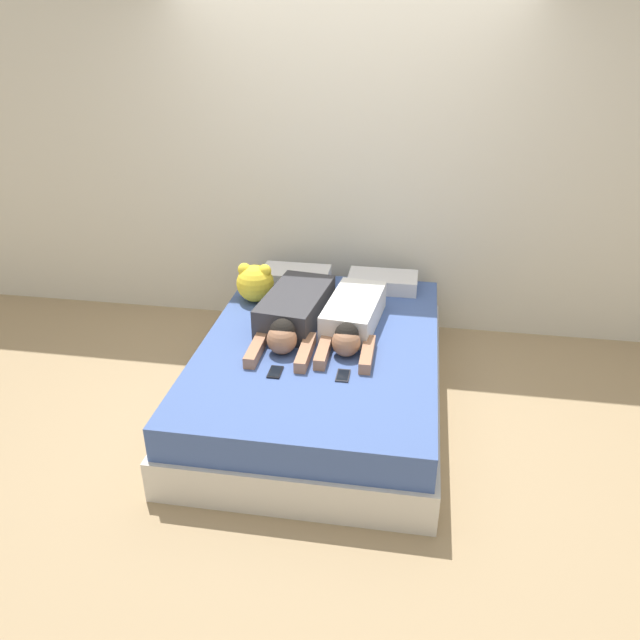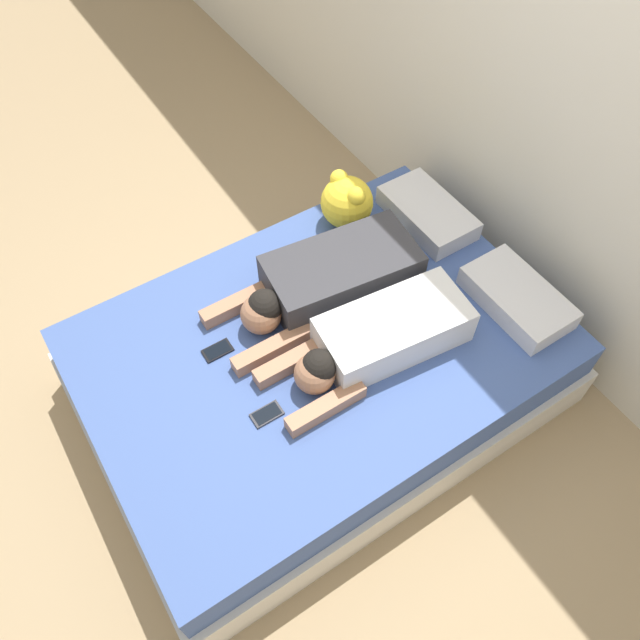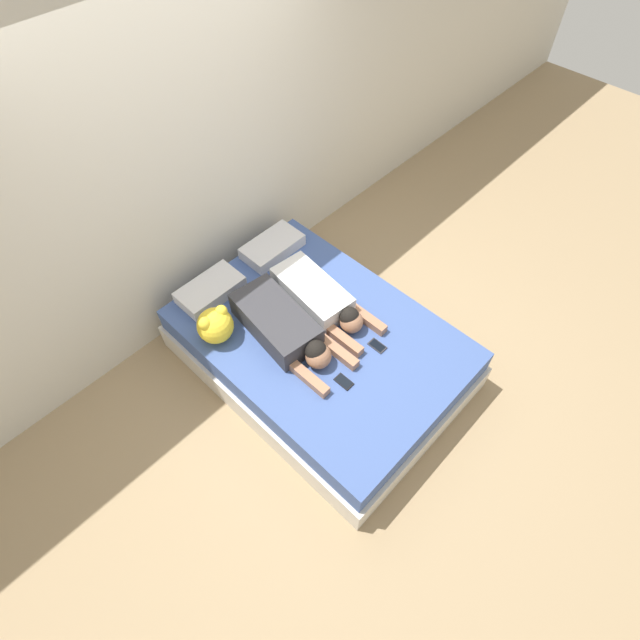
{
  "view_description": "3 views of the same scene",
  "coord_description": "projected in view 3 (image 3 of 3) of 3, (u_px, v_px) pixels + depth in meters",
  "views": [
    {
      "loc": [
        0.56,
        -3.42,
        2.4
      ],
      "look_at": [
        0.0,
        0.0,
        0.61
      ],
      "focal_mm": 35.0,
      "sensor_mm": 36.0,
      "label": 1
    },
    {
      "loc": [
        1.33,
        -0.86,
        2.8
      ],
      "look_at": [
        0.0,
        0.0,
        0.61
      ],
      "focal_mm": 35.0,
      "sensor_mm": 36.0,
      "label": 2
    },
    {
      "loc": [
        -1.57,
        -1.51,
        3.5
      ],
      "look_at": [
        0.0,
        0.0,
        0.61
      ],
      "focal_mm": 28.0,
      "sensor_mm": 36.0,
      "label": 3
    }
  ],
  "objects": [
    {
      "name": "pillow_head_left",
      "position": [
        210.0,
        290.0,
        3.92
      ],
      "size": [
        0.51,
        0.29,
        0.11
      ],
      "color": "silver",
      "rests_on": "bed"
    },
    {
      "name": "wall_back",
      "position": [
        197.0,
        168.0,
        3.59
      ],
      "size": [
        12.0,
        0.06,
        2.6
      ],
      "color": "beige",
      "rests_on": "ground_plane"
    },
    {
      "name": "bed",
      "position": [
        320.0,
        349.0,
        3.93
      ],
      "size": [
        1.54,
        2.16,
        0.46
      ],
      "color": "beige",
      "rests_on": "ground_plane"
    },
    {
      "name": "person_left",
      "position": [
        285.0,
        328.0,
        3.64
      ],
      "size": [
        0.44,
        1.03,
        0.21
      ],
      "color": "#333338",
      "rests_on": "bed"
    },
    {
      "name": "cell_phone_left",
      "position": [
        344.0,
        382.0,
        3.48
      ],
      "size": [
        0.08,
        0.13,
        0.01
      ],
      "color": "black",
      "rests_on": "bed"
    },
    {
      "name": "plush_toy",
      "position": [
        215.0,
        325.0,
        3.61
      ],
      "size": [
        0.27,
        0.27,
        0.28
      ],
      "color": "yellow",
      "rests_on": "bed"
    },
    {
      "name": "cell_phone_right",
      "position": [
        377.0,
        346.0,
        3.66
      ],
      "size": [
        0.08,
        0.13,
        0.01
      ],
      "color": "#2D2D33",
      "rests_on": "bed"
    },
    {
      "name": "pillow_head_right",
      "position": [
        272.0,
        247.0,
        4.21
      ],
      "size": [
        0.51,
        0.29,
        0.11
      ],
      "color": "silver",
      "rests_on": "bed"
    },
    {
      "name": "person_right",
      "position": [
        321.0,
        299.0,
        3.82
      ],
      "size": [
        0.39,
        0.97,
        0.2
      ],
      "color": "silver",
      "rests_on": "bed"
    },
    {
      "name": "ground_plane",
      "position": [
        320.0,
        365.0,
        4.11
      ],
      "size": [
        12.0,
        12.0,
        0.0
      ],
      "primitive_type": "plane",
      "color": "#9E8460"
    }
  ]
}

